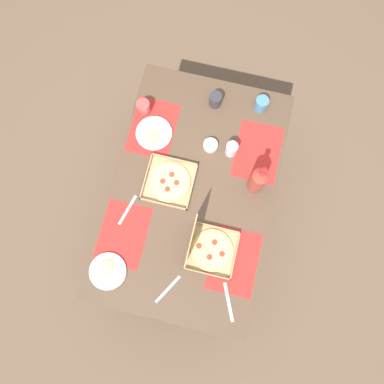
{
  "coord_description": "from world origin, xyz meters",
  "views": [
    {
      "loc": [
        -0.47,
        -0.11,
        2.91
      ],
      "look_at": [
        0.0,
        0.0,
        0.72
      ],
      "focal_mm": 36.4,
      "sensor_mm": 36.0,
      "label": 1
    }
  ],
  "objects_px": {
    "pizza_box_edge_far": "(169,182)",
    "cup_red": "(232,149)",
    "soda_bottle": "(258,180)",
    "cup_spare": "(144,107)",
    "plate_far_left": "(108,271)",
    "plate_near_left": "(154,134)",
    "pizza_box_center": "(207,249)",
    "condiment_bowl": "(210,145)",
    "cup_clear_left": "(261,104)",
    "cup_clear_right": "(215,100)"
  },
  "relations": [
    {
      "from": "pizza_box_edge_far",
      "to": "cup_red",
      "type": "distance_m",
      "value": 0.41
    },
    {
      "from": "soda_bottle",
      "to": "cup_spare",
      "type": "relative_size",
      "value": 3.51
    },
    {
      "from": "plate_far_left",
      "to": "pizza_box_edge_far",
      "type": "bearing_deg",
      "value": -19.79
    },
    {
      "from": "plate_near_left",
      "to": "soda_bottle",
      "type": "bearing_deg",
      "value": -104.56
    },
    {
      "from": "pizza_box_center",
      "to": "condiment_bowl",
      "type": "bearing_deg",
      "value": 11.12
    },
    {
      "from": "pizza_box_center",
      "to": "plate_near_left",
      "type": "relative_size",
      "value": 1.41
    },
    {
      "from": "plate_far_left",
      "to": "cup_spare",
      "type": "relative_size",
      "value": 2.22
    },
    {
      "from": "soda_bottle",
      "to": "cup_clear_left",
      "type": "xyz_separation_m",
      "value": [
        0.49,
        0.06,
        -0.09
      ]
    },
    {
      "from": "plate_far_left",
      "to": "cup_clear_right",
      "type": "xyz_separation_m",
      "value": [
        1.11,
        -0.35,
        0.04
      ]
    },
    {
      "from": "cup_red",
      "to": "plate_far_left",
      "type": "bearing_deg",
      "value": 148.43
    },
    {
      "from": "plate_near_left",
      "to": "cup_spare",
      "type": "relative_size",
      "value": 2.34
    },
    {
      "from": "cup_clear_right",
      "to": "soda_bottle",
      "type": "bearing_deg",
      "value": -143.08
    },
    {
      "from": "condiment_bowl",
      "to": "cup_spare",
      "type": "bearing_deg",
      "value": 73.53
    },
    {
      "from": "pizza_box_center",
      "to": "pizza_box_edge_far",
      "type": "height_order",
      "value": "pizza_box_center"
    },
    {
      "from": "condiment_bowl",
      "to": "soda_bottle",
      "type": "bearing_deg",
      "value": -119.8
    },
    {
      "from": "cup_red",
      "to": "soda_bottle",
      "type": "bearing_deg",
      "value": -133.3
    },
    {
      "from": "plate_far_left",
      "to": "soda_bottle",
      "type": "height_order",
      "value": "soda_bottle"
    },
    {
      "from": "soda_bottle",
      "to": "pizza_box_center",
      "type": "bearing_deg",
      "value": 156.32
    },
    {
      "from": "plate_far_left",
      "to": "cup_spare",
      "type": "distance_m",
      "value": 0.97
    },
    {
      "from": "pizza_box_edge_far",
      "to": "soda_bottle",
      "type": "distance_m",
      "value": 0.51
    },
    {
      "from": "pizza_box_edge_far",
      "to": "cup_clear_right",
      "type": "xyz_separation_m",
      "value": [
        0.54,
        -0.15,
        0.04
      ]
    },
    {
      "from": "cup_spare",
      "to": "cup_red",
      "type": "distance_m",
      "value": 0.58
    },
    {
      "from": "plate_near_left",
      "to": "cup_clear_left",
      "type": "height_order",
      "value": "cup_clear_left"
    },
    {
      "from": "plate_near_left",
      "to": "cup_red",
      "type": "height_order",
      "value": "cup_red"
    },
    {
      "from": "plate_far_left",
      "to": "plate_near_left",
      "type": "distance_m",
      "value": 0.83
    },
    {
      "from": "soda_bottle",
      "to": "cup_clear_left",
      "type": "bearing_deg",
      "value": 7.55
    },
    {
      "from": "plate_far_left",
      "to": "cup_red",
      "type": "xyz_separation_m",
      "value": [
        0.83,
        -0.51,
        0.04
      ]
    },
    {
      "from": "cup_clear_left",
      "to": "soda_bottle",
      "type": "bearing_deg",
      "value": -172.45
    },
    {
      "from": "soda_bottle",
      "to": "cup_clear_left",
      "type": "relative_size",
      "value": 3.51
    },
    {
      "from": "cup_clear_left",
      "to": "cup_red",
      "type": "xyz_separation_m",
      "value": [
        -0.32,
        0.11,
        0.01
      ]
    },
    {
      "from": "pizza_box_edge_far",
      "to": "plate_far_left",
      "type": "relative_size",
      "value": 1.36
    },
    {
      "from": "pizza_box_center",
      "to": "cup_spare",
      "type": "xyz_separation_m",
      "value": [
        0.72,
        0.55,
        -0.0
      ]
    },
    {
      "from": "cup_spare",
      "to": "cup_clear_right",
      "type": "bearing_deg",
      "value": -70.17
    },
    {
      "from": "plate_far_left",
      "to": "plate_near_left",
      "type": "xyz_separation_m",
      "value": [
        0.83,
        -0.04,
        -0.0
      ]
    },
    {
      "from": "pizza_box_edge_far",
      "to": "pizza_box_center",
      "type": "bearing_deg",
      "value": -137.31
    },
    {
      "from": "cup_clear_right",
      "to": "cup_clear_left",
      "type": "bearing_deg",
      "value": -81.59
    },
    {
      "from": "plate_near_left",
      "to": "cup_spare",
      "type": "xyz_separation_m",
      "value": [
        0.13,
        0.09,
        0.04
      ]
    },
    {
      "from": "pizza_box_center",
      "to": "condiment_bowl",
      "type": "distance_m",
      "value": 0.6
    },
    {
      "from": "pizza_box_center",
      "to": "plate_near_left",
      "type": "bearing_deg",
      "value": 38.05
    },
    {
      "from": "cup_clear_left",
      "to": "pizza_box_edge_far",
      "type": "bearing_deg",
      "value": 144.42
    },
    {
      "from": "pizza_box_center",
      "to": "cup_red",
      "type": "xyz_separation_m",
      "value": [
        0.59,
        -0.01,
        0.01
      ]
    },
    {
      "from": "pizza_box_edge_far",
      "to": "cup_clear_left",
      "type": "relative_size",
      "value": 3.02
    },
    {
      "from": "plate_near_left",
      "to": "condiment_bowl",
      "type": "height_order",
      "value": "condiment_bowl"
    },
    {
      "from": "pizza_box_edge_far",
      "to": "soda_bottle",
      "type": "height_order",
      "value": "soda_bottle"
    },
    {
      "from": "plate_far_left",
      "to": "pizza_box_center",
      "type": "bearing_deg",
      "value": -64.24
    },
    {
      "from": "pizza_box_center",
      "to": "soda_bottle",
      "type": "bearing_deg",
      "value": -23.68
    },
    {
      "from": "condiment_bowl",
      "to": "plate_far_left",
      "type": "bearing_deg",
      "value": 155.24
    },
    {
      "from": "plate_far_left",
      "to": "cup_red",
      "type": "distance_m",
      "value": 0.97
    },
    {
      "from": "plate_far_left",
      "to": "plate_near_left",
      "type": "bearing_deg",
      "value": -2.86
    },
    {
      "from": "cup_clear_right",
      "to": "plate_far_left",
      "type": "bearing_deg",
      "value": 162.48
    }
  ]
}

